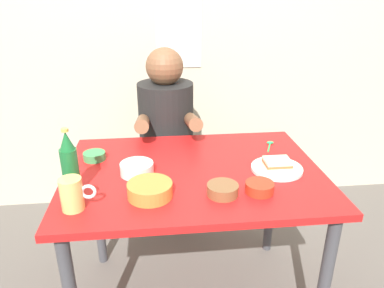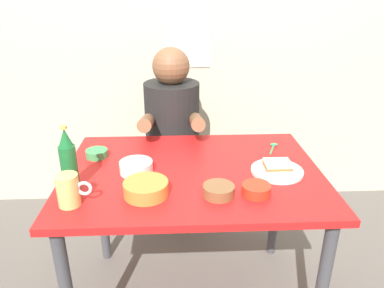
{
  "view_description": "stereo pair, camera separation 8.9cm",
  "coord_description": "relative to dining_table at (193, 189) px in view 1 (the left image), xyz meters",
  "views": [
    {
      "loc": [
        -0.15,
        -1.38,
        1.46
      ],
      "look_at": [
        0.0,
        0.05,
        0.84
      ],
      "focal_mm": 33.78,
      "sensor_mm": 36.0,
      "label": 1
    },
    {
      "loc": [
        -0.07,
        -1.39,
        1.46
      ],
      "look_at": [
        0.0,
        0.05,
        0.84
      ],
      "focal_mm": 33.78,
      "sensor_mm": 36.0,
      "label": 2
    }
  ],
  "objects": [
    {
      "name": "dip_bowl_green",
      "position": [
        -0.44,
        0.15,
        0.11
      ],
      "size": [
        0.1,
        0.1,
        0.03
      ],
      "color": "#388C4C",
      "rests_on": "dining_table"
    },
    {
      "name": "beer_bottle",
      "position": [
        -0.48,
        -0.14,
        0.21
      ],
      "size": [
        0.06,
        0.06,
        0.26
      ],
      "color": "#19602D",
      "rests_on": "dining_table"
    },
    {
      "name": "person_seated",
      "position": [
        -0.09,
        0.62,
        0.12
      ],
      "size": [
        0.33,
        0.56,
        0.72
      ],
      "color": "black",
      "rests_on": "stool"
    },
    {
      "name": "plate_orange",
      "position": [
        0.36,
        -0.04,
        0.1
      ],
      "size": [
        0.22,
        0.22,
        0.01
      ],
      "primitive_type": "cylinder",
      "color": "silver",
      "rests_on": "dining_table"
    },
    {
      "name": "wall_back",
      "position": [
        0.0,
        1.05,
        0.65
      ],
      "size": [
        4.4,
        0.09,
        2.6
      ],
      "color": "#BCB299",
      "rests_on": "ground"
    },
    {
      "name": "stool",
      "position": [
        -0.09,
        0.63,
        -0.3
      ],
      "size": [
        0.34,
        0.34,
        0.45
      ],
      "color": "#4C4C51",
      "rests_on": "ground"
    },
    {
      "name": "sauce_bowl_chili",
      "position": [
        0.23,
        -0.21,
        0.12
      ],
      "size": [
        0.11,
        0.11,
        0.04
      ],
      "color": "red",
      "rests_on": "dining_table"
    },
    {
      "name": "dining_table",
      "position": [
        0.0,
        0.0,
        0.0
      ],
      "size": [
        1.1,
        0.8,
        0.74
      ],
      "color": "red",
      "rests_on": "ground"
    },
    {
      "name": "rice_bowl_white",
      "position": [
        -0.24,
        -0.01,
        0.12
      ],
      "size": [
        0.14,
        0.14,
        0.05
      ],
      "color": "silver",
      "rests_on": "dining_table"
    },
    {
      "name": "sandwich",
      "position": [
        0.36,
        -0.04,
        0.13
      ],
      "size": [
        0.11,
        0.09,
        0.04
      ],
      "color": "beige",
      "rests_on": "plate_orange"
    },
    {
      "name": "condiment_bowl_brown",
      "position": [
        0.09,
        -0.22,
        0.12
      ],
      "size": [
        0.12,
        0.12,
        0.04
      ],
      "color": "brown",
      "rests_on": "dining_table"
    },
    {
      "name": "soup_bowl_orange",
      "position": [
        -0.19,
        -0.2,
        0.12
      ],
      "size": [
        0.17,
        0.17,
        0.05
      ],
      "color": "orange",
      "rests_on": "dining_table"
    },
    {
      "name": "spoon",
      "position": [
        0.41,
        0.22,
        0.1
      ],
      "size": [
        0.06,
        0.12,
        0.01
      ],
      "color": "#26A559",
      "rests_on": "dining_table"
    },
    {
      "name": "beer_mug",
      "position": [
        -0.45,
        -0.25,
        0.15
      ],
      "size": [
        0.13,
        0.08,
        0.12
      ],
      "color": "#D1BC66",
      "rests_on": "dining_table"
    }
  ]
}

